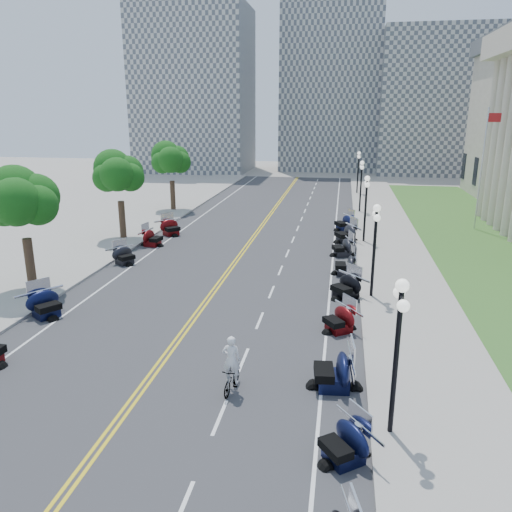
# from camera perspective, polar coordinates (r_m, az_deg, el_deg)

# --- Properties ---
(ground) EXTENTS (160.00, 160.00, 0.00)m
(ground) POSITION_cam_1_polar(r_m,az_deg,el_deg) (24.77, -6.95, -6.84)
(ground) COLOR gray
(road) EXTENTS (16.00, 90.00, 0.01)m
(road) POSITION_cam_1_polar(r_m,az_deg,el_deg) (33.90, -2.15, -0.36)
(road) COLOR #333335
(road) RESTS_ON ground
(centerline_yellow_a) EXTENTS (0.12, 90.00, 0.00)m
(centerline_yellow_a) POSITION_cam_1_polar(r_m,az_deg,el_deg) (33.92, -2.35, -0.33)
(centerline_yellow_a) COLOR yellow
(centerline_yellow_a) RESTS_ON road
(centerline_yellow_b) EXTENTS (0.12, 90.00, 0.00)m
(centerline_yellow_b) POSITION_cam_1_polar(r_m,az_deg,el_deg) (33.88, -1.95, -0.35)
(centerline_yellow_b) COLOR yellow
(centerline_yellow_b) RESTS_ON road
(edge_line_north) EXTENTS (0.12, 90.00, 0.00)m
(edge_line_north) POSITION_cam_1_polar(r_m,az_deg,el_deg) (33.22, 8.72, -0.87)
(edge_line_north) COLOR white
(edge_line_north) RESTS_ON road
(edge_line_south) EXTENTS (0.12, 90.00, 0.00)m
(edge_line_south) POSITION_cam_1_polar(r_m,az_deg,el_deg) (35.74, -12.24, 0.16)
(edge_line_south) COLOR white
(edge_line_south) RESTS_ON road
(lane_dash_3) EXTENTS (0.12, 2.00, 0.00)m
(lane_dash_3) POSITION_cam_1_polar(r_m,az_deg,el_deg) (14.18, -8.48, -26.71)
(lane_dash_3) COLOR white
(lane_dash_3) RESTS_ON road
(lane_dash_4) EXTENTS (0.12, 2.00, 0.00)m
(lane_dash_4) POSITION_cam_1_polar(r_m,az_deg,el_deg) (17.19, -4.16, -17.88)
(lane_dash_4) COLOR white
(lane_dash_4) RESTS_ON road
(lane_dash_5) EXTENTS (0.12, 2.00, 0.00)m
(lane_dash_5) POSITION_cam_1_polar(r_m,az_deg,el_deg) (20.54, -1.44, -11.75)
(lane_dash_5) COLOR white
(lane_dash_5) RESTS_ON road
(lane_dash_6) EXTENTS (0.12, 2.00, 0.00)m
(lane_dash_6) POSITION_cam_1_polar(r_m,az_deg,el_deg) (24.09, 0.43, -7.37)
(lane_dash_6) COLOR white
(lane_dash_6) RESTS_ON road
(lane_dash_7) EXTENTS (0.12, 2.00, 0.00)m
(lane_dash_7) POSITION_cam_1_polar(r_m,az_deg,el_deg) (27.76, 1.78, -4.12)
(lane_dash_7) COLOR white
(lane_dash_7) RESTS_ON road
(lane_dash_8) EXTENTS (0.12, 2.00, 0.00)m
(lane_dash_8) POSITION_cam_1_polar(r_m,az_deg,el_deg) (31.51, 2.81, -1.64)
(lane_dash_8) COLOR white
(lane_dash_8) RESTS_ON road
(lane_dash_9) EXTENTS (0.12, 2.00, 0.00)m
(lane_dash_9) POSITION_cam_1_polar(r_m,az_deg,el_deg) (35.32, 3.61, 0.31)
(lane_dash_9) COLOR white
(lane_dash_9) RESTS_ON road
(lane_dash_10) EXTENTS (0.12, 2.00, 0.00)m
(lane_dash_10) POSITION_cam_1_polar(r_m,az_deg,el_deg) (39.16, 4.26, 1.88)
(lane_dash_10) COLOR white
(lane_dash_10) RESTS_ON road
(lane_dash_11) EXTENTS (0.12, 2.00, 0.00)m
(lane_dash_11) POSITION_cam_1_polar(r_m,az_deg,el_deg) (43.03, 4.79, 3.17)
(lane_dash_11) COLOR white
(lane_dash_11) RESTS_ON road
(lane_dash_12) EXTENTS (0.12, 2.00, 0.00)m
(lane_dash_12) POSITION_cam_1_polar(r_m,az_deg,el_deg) (46.93, 5.23, 4.25)
(lane_dash_12) COLOR white
(lane_dash_12) RESTS_ON road
(lane_dash_13) EXTENTS (0.12, 2.00, 0.00)m
(lane_dash_13) POSITION_cam_1_polar(r_m,az_deg,el_deg) (50.84, 5.61, 5.16)
(lane_dash_13) COLOR white
(lane_dash_13) RESTS_ON road
(lane_dash_14) EXTENTS (0.12, 2.00, 0.00)m
(lane_dash_14) POSITION_cam_1_polar(r_m,az_deg,el_deg) (54.76, 5.93, 5.94)
(lane_dash_14) COLOR white
(lane_dash_14) RESTS_ON road
(lane_dash_15) EXTENTS (0.12, 2.00, 0.00)m
(lane_dash_15) POSITION_cam_1_polar(r_m,az_deg,el_deg) (58.70, 6.22, 6.61)
(lane_dash_15) COLOR white
(lane_dash_15) RESTS_ON road
(lane_dash_16) EXTENTS (0.12, 2.00, 0.00)m
(lane_dash_16) POSITION_cam_1_polar(r_m,az_deg,el_deg) (62.64, 6.46, 7.20)
(lane_dash_16) COLOR white
(lane_dash_16) RESTS_ON road
(lane_dash_17) EXTENTS (0.12, 2.00, 0.00)m
(lane_dash_17) POSITION_cam_1_polar(r_m,az_deg,el_deg) (66.59, 6.68, 7.72)
(lane_dash_17) COLOR white
(lane_dash_17) RESTS_ON road
(lane_dash_18) EXTENTS (0.12, 2.00, 0.00)m
(lane_dash_18) POSITION_cam_1_polar(r_m,az_deg,el_deg) (70.54, 6.88, 8.18)
(lane_dash_18) COLOR white
(lane_dash_18) RESTS_ON road
(lane_dash_19) EXTENTS (0.12, 2.00, 0.00)m
(lane_dash_19) POSITION_cam_1_polar(r_m,az_deg,el_deg) (74.50, 7.05, 8.59)
(lane_dash_19) COLOR white
(lane_dash_19) RESTS_ON road
(sidewalk_north) EXTENTS (5.00, 90.00, 0.15)m
(sidewalk_north) POSITION_cam_1_polar(r_m,az_deg,el_deg) (33.40, 15.77, -1.10)
(sidewalk_north) COLOR #9E9991
(sidewalk_north) RESTS_ON ground
(sidewalk_south) EXTENTS (5.00, 90.00, 0.15)m
(sidewalk_south) POSITION_cam_1_polar(r_m,az_deg,el_deg) (37.43, -18.08, 0.54)
(sidewalk_south) COLOR #9E9991
(sidewalk_south) RESTS_ON ground
(lawn) EXTENTS (9.00, 60.00, 0.10)m
(lawn) POSITION_cam_1_polar(r_m,az_deg,el_deg) (42.31, 24.20, 1.62)
(lawn) COLOR #356023
(lawn) RESTS_ON ground
(distant_block_a) EXTENTS (18.00, 14.00, 26.00)m
(distant_block_a) POSITION_cam_1_polar(r_m,az_deg,el_deg) (87.45, -7.02, 18.22)
(distant_block_a) COLOR gray
(distant_block_a) RESTS_ON ground
(distant_block_b) EXTENTS (16.00, 12.00, 30.00)m
(distant_block_b) POSITION_cam_1_polar(r_m,az_deg,el_deg) (90.00, 8.50, 19.38)
(distant_block_b) COLOR gray
(distant_block_b) RESTS_ON ground
(distant_block_c) EXTENTS (20.00, 14.00, 22.00)m
(distant_block_c) POSITION_cam_1_polar(r_m,az_deg,el_deg) (88.13, 20.59, 16.04)
(distant_block_c) COLOR gray
(distant_block_c) RESTS_ON ground
(street_lamp_1) EXTENTS (0.50, 1.20, 4.90)m
(street_lamp_1) POSITION_cam_1_polar(r_m,az_deg,el_deg) (15.58, 15.70, -11.28)
(street_lamp_1) COLOR black
(street_lamp_1) RESTS_ON sidewalk_north
(street_lamp_2) EXTENTS (0.50, 1.20, 4.90)m
(street_lamp_2) POSITION_cam_1_polar(r_m,az_deg,el_deg) (26.79, 13.34, 0.50)
(street_lamp_2) COLOR black
(street_lamp_2) RESTS_ON sidewalk_north
(street_lamp_3) EXTENTS (0.50, 1.20, 4.90)m
(street_lamp_3) POSITION_cam_1_polar(r_m,az_deg,el_deg) (38.48, 12.40, 5.24)
(street_lamp_3) COLOR black
(street_lamp_3) RESTS_ON sidewalk_north
(street_lamp_4) EXTENTS (0.50, 1.20, 4.90)m
(street_lamp_4) POSITION_cam_1_polar(r_m,az_deg,el_deg) (50.32, 11.89, 7.77)
(street_lamp_4) COLOR black
(street_lamp_4) RESTS_ON sidewalk_north
(street_lamp_5) EXTENTS (0.50, 1.20, 4.90)m
(street_lamp_5) POSITION_cam_1_polar(r_m,az_deg,el_deg) (62.22, 11.57, 9.33)
(street_lamp_5) COLOR black
(street_lamp_5) RESTS_ON sidewalk_north
(flagpole) EXTENTS (1.10, 0.20, 10.00)m
(flagpole) POSITION_cam_1_polar(r_m,az_deg,el_deg) (45.44, 24.35, 8.89)
(flagpole) COLOR silver
(flagpole) RESTS_ON ground
(tree_2) EXTENTS (4.80, 4.80, 9.20)m
(tree_2) POSITION_cam_1_polar(r_m,az_deg,el_deg) (29.53, -25.13, 5.12)
(tree_2) COLOR #235619
(tree_2) RESTS_ON sidewalk_south
(tree_3) EXTENTS (4.80, 4.80, 9.20)m
(tree_3) POSITION_cam_1_polar(r_m,az_deg,el_deg) (39.84, -15.37, 8.54)
(tree_3) COLOR #235619
(tree_3) RESTS_ON sidewalk_south
(tree_4) EXTENTS (4.80, 4.80, 9.20)m
(tree_4) POSITION_cam_1_polar(r_m,az_deg,el_deg) (50.89, -9.66, 10.41)
(tree_4) COLOR #235619
(tree_4) RESTS_ON sidewalk_south
(motorcycle_n_3) EXTENTS (2.57, 2.57, 1.28)m
(motorcycle_n_3) POSITION_cam_1_polar(r_m,az_deg,el_deg) (15.27, 10.05, -20.14)
(motorcycle_n_3) COLOR black
(motorcycle_n_3) RESTS_ON road
(motorcycle_n_4) EXTENTS (2.39, 2.39, 1.53)m
(motorcycle_n_4) POSITION_cam_1_polar(r_m,az_deg,el_deg) (18.53, 8.88, -12.62)
(motorcycle_n_4) COLOR black
(motorcycle_n_4) RESTS_ON road
(motorcycle_n_5) EXTENTS (2.59, 2.59, 1.30)m
(motorcycle_n_5) POSITION_cam_1_polar(r_m,az_deg,el_deg) (23.03, 9.48, -7.01)
(motorcycle_n_5) COLOR #590A0C
(motorcycle_n_5) RESTS_ON road
(motorcycle_n_6) EXTENTS (2.87, 2.87, 1.42)m
(motorcycle_n_6) POSITION_cam_1_polar(r_m,az_deg,el_deg) (27.08, 10.24, -3.34)
(motorcycle_n_6) COLOR black
(motorcycle_n_6) RESTS_ON road
(motorcycle_n_7) EXTENTS (2.09, 2.09, 1.41)m
(motorcycle_n_7) POSITION_cam_1_polar(r_m,az_deg,el_deg) (30.92, 10.24, -0.89)
(motorcycle_n_7) COLOR black
(motorcycle_n_7) RESTS_ON road
(motorcycle_n_8) EXTENTS (2.48, 2.48, 1.40)m
(motorcycle_n_8) POSITION_cam_1_polar(r_m,az_deg,el_deg) (34.96, 9.87, 1.10)
(motorcycle_n_8) COLOR black
(motorcycle_n_8) RESTS_ON road
(motorcycle_n_9) EXTENTS (2.96, 2.96, 1.55)m
(motorcycle_n_9) POSITION_cam_1_polar(r_m,az_deg,el_deg) (38.64, 10.25, 2.63)
(motorcycle_n_9) COLOR black
(motorcycle_n_9) RESTS_ON road
(motorcycle_n_10) EXTENTS (2.83, 2.83, 1.46)m
(motorcycle_n_10) POSITION_cam_1_polar(r_m,az_deg,el_deg) (42.69, 10.06, 3.86)
(motorcycle_n_10) COLOR black
(motorcycle_n_10) RESTS_ON road
(motorcycle_s_5) EXTENTS (2.87, 2.87, 1.44)m
(motorcycle_s_5) POSITION_cam_1_polar(r_m,az_deg,el_deg) (26.34, -22.95, -4.94)
(motorcycle_s_5) COLOR black
(motorcycle_s_5) RESTS_ON road
(motorcycle_s_7) EXTENTS (2.56, 2.56, 1.28)m
(motorcycle_s_7) POSITION_cam_1_polar(r_m,az_deg,el_deg) (33.75, -14.83, 0.16)
(motorcycle_s_7) COLOR black
(motorcycle_s_7) RESTS_ON road
(motorcycle_s_8) EXTENTS (2.20, 2.20, 1.37)m
(motorcycle_s_8) POSITION_cam_1_polar(r_m,az_deg,el_deg) (37.87, -11.78, 2.14)
(motorcycle_s_8) COLOR #590A0C
(motorcycle_s_8) RESTS_ON road
(motorcycle_s_9) EXTENTS (2.88, 2.88, 1.43)m
(motorcycle_s_9) POSITION_cam_1_polar(r_m,az_deg,el_deg) (40.94, -9.72, 3.33)
(motorcycle_s_9) COLOR #590A0C
(motorcycle_s_9) RESTS_ON road
(bicycle) EXTENTS (0.64, 1.66, 0.97)m
(bicycle) POSITION_cam_1_polar(r_m,az_deg,el_deg) (18.28, -2.79, -13.85)
(bicycle) COLOR #A51414
(bicycle) RESTS_ON road
(cyclist_rider) EXTENTS (0.65, 0.43, 1.79)m
(cyclist_rider) POSITION_cam_1_polar(r_m,az_deg,el_deg) (17.63, -2.85, -9.96)
(cyclist_rider) COLOR white
(cyclist_rider) RESTS_ON bicycle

